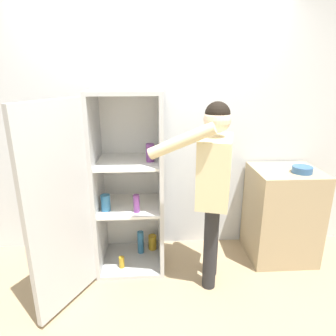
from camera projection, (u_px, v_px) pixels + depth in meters
name	position (u px, v px, depth m)	size (l,w,h in m)	color
ground_plane	(158.00, 305.00, 2.45)	(12.00, 12.00, 0.00)	tan
wall_back	(154.00, 129.00, 3.00)	(7.00, 0.06, 2.55)	silver
refrigerator	(116.00, 187.00, 2.70)	(0.96, 1.14, 1.68)	#B7BABC
person	(213.00, 176.00, 2.45)	(0.74, 0.58, 1.61)	#262628
counter	(282.00, 214.00, 3.00)	(0.63, 0.57, 0.93)	tan
bowl	(302.00, 170.00, 2.76)	(0.18, 0.18, 0.06)	#335B8E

